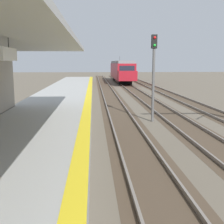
{
  "coord_description": "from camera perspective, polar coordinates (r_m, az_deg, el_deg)",
  "views": [
    {
      "loc": [
        0.14,
        0.45,
        3.59
      ],
      "look_at": [
        0.7,
        9.17,
        2.1
      ],
      "focal_mm": 46.65,
      "sensor_mm": 36.0,
      "label": 1
    }
  ],
  "objects": [
    {
      "name": "station_platform",
      "position": [
        16.09,
        -13.04,
        -1.83
      ],
      "size": [
        5.0,
        80.0,
        0.91
      ],
      "color": "#A8A8A3",
      "rests_on": "ground"
    },
    {
      "name": "rail_signal_post",
      "position": [
        17.69,
        8.15,
        8.3
      ],
      "size": [
        0.32,
        0.34,
        5.2
      ],
      "color": "#4C4C4C",
      "rests_on": "ground"
    },
    {
      "name": "approaching_train",
      "position": [
        53.56,
        1.9,
        8.17
      ],
      "size": [
        2.93,
        19.6,
        4.76
      ],
      "color": "maroon",
      "rests_on": "ground"
    },
    {
      "name": "track_pair_middle",
      "position": [
        20.53,
        10.95,
        -0.43
      ],
      "size": [
        2.34,
        120.0,
        0.16
      ],
      "color": "#4C3D2D",
      "rests_on": "ground"
    },
    {
      "name": "track_pair_nearest_platform",
      "position": [
        19.95,
        1.46,
        -0.54
      ],
      "size": [
        2.34,
        120.0,
        0.16
      ],
      "color": "#4C3D2D",
      "rests_on": "ground"
    },
    {
      "name": "track_pair_far_side",
      "position": [
        21.64,
        19.7,
        -0.31
      ],
      "size": [
        2.34,
        120.0,
        0.16
      ],
      "color": "#4C3D2D",
      "rests_on": "ground"
    }
  ]
}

